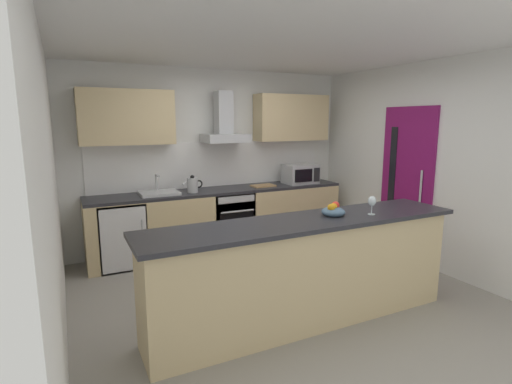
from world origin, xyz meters
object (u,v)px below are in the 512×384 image
Objects in this scene: oven at (229,219)px; microwave at (300,174)px; kettle at (193,185)px; fruit_bowl at (333,211)px; wine_glass at (372,202)px; chopping_board at (263,186)px; sink at (159,192)px; range_hood at (224,126)px; refrigerator at (121,234)px.

microwave is at bearing -1.33° from oven.
fruit_bowl is at bearing -73.09° from kettle.
microwave is 1.73× the size of kettle.
wine_glass reaches higher than chopping_board.
sink is 1.32m from range_hood.
range_hood reaches higher than sink.
wine_glass is at bearing -91.59° from chopping_board.
range_hood is (0.99, 0.12, 0.86)m from sink.
kettle is at bearing -1.84° from refrigerator.
oven is at bearing 178.67° from microwave.
oven is at bearing 177.52° from chopping_board.
refrigerator is 2.94× the size of kettle.
range_hood is 4.05× the size of wine_glass.
wine_glass reaches higher than fruit_bowl.
kettle is at bearing -163.30° from range_hood.
range_hood is at bearing 16.70° from kettle.
wine_glass reaches higher than oven.
microwave is 0.66m from chopping_board.
fruit_bowl reaches higher than refrigerator.
chopping_board is (-0.65, 0.00, -0.14)m from microwave.
oven is 0.94× the size of refrigerator.
refrigerator is 2.11m from chopping_board.
oven is 2.35× the size of chopping_board.
kettle is (-0.54, -0.03, 0.55)m from oven.
fruit_bowl is (1.64, -2.26, 0.61)m from refrigerator.
chopping_board is at bearing 179.63° from microwave.
kettle is 1.31× the size of fruit_bowl.
microwave is 2.47m from wine_glass.
kettle is (-1.74, -0.01, -0.04)m from microwave.
wine_glass is (1.03, -2.36, 0.11)m from kettle.
sink is (-2.19, 0.04, -0.12)m from microwave.
range_hood is at bearing 172.51° from microwave.
oven is 0.77m from kettle.
microwave is at bearing 73.14° from wine_glass.
microwave is 1.47× the size of chopping_board.
sink reaches higher than fruit_bowl.
chopping_board is at bearing -15.63° from range_hood.
range_hood reaches higher than chopping_board.
refrigerator is at bearing -174.99° from range_hood.
chopping_board is at bearing -0.58° from refrigerator.
refrigerator is at bearing 129.81° from wine_glass.
microwave is (2.70, -0.03, 0.62)m from refrigerator.
kettle is at bearing -179.48° from chopping_board.
kettle is 0.97m from range_hood.
sink is 0.46m from kettle.
kettle is at bearing 113.53° from wine_glass.
kettle is (0.96, -0.03, 0.58)m from refrigerator.
range_hood reaches higher than microwave.
microwave reaches higher than wine_glass.
chopping_board is (1.09, 0.01, -0.09)m from kettle.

